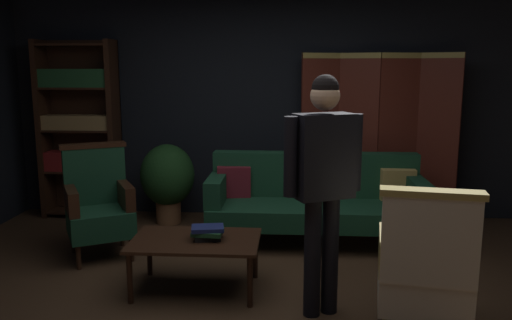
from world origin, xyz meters
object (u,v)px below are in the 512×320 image
coffee_table (196,245)px  standing_figure (323,174)px  armchair_wing_left (98,204)px  book_green_cloth (208,232)px  armchair_gilt_accent (424,268)px  folding_screen (378,136)px  book_black_cloth (208,237)px  book_navy_cloth (208,228)px  velvet_couch (315,198)px  potted_plant (168,178)px  bookshelf (80,127)px

coffee_table → standing_figure: size_ratio=0.59×
armchair_wing_left → book_green_cloth: bearing=-32.1°
armchair_gilt_accent → book_green_cloth: size_ratio=4.48×
folding_screen → coffee_table: (-1.70, -1.99, -0.61)m
book_black_cloth → book_navy_cloth: (0.00, 0.00, 0.07)m
folding_screen → velvet_couch: bearing=-133.8°
armchair_wing_left → potted_plant: size_ratio=1.16×
bookshelf → book_navy_cloth: (1.81, -1.98, -0.55)m
folding_screen → standing_figure: size_ratio=1.12×
velvet_couch → standing_figure: bearing=-90.9°
velvet_couch → coffee_table: (-0.99, -1.24, -0.08)m
bookshelf → book_navy_cloth: 2.74m
velvet_couch → standing_figure: size_ratio=1.25×
coffee_table → velvet_couch: bearing=51.4°
potted_plant → armchair_gilt_accent: bearing=-47.2°
standing_figure → potted_plant: (-1.60, 2.09, -0.51)m
folding_screen → potted_plant: bearing=-174.5°
coffee_table → potted_plant: 1.88m
velvet_couch → potted_plant: 1.71m
bookshelf → velvet_couch: bearing=-15.4°
armchair_gilt_accent → book_black_cloth: size_ratio=5.26×
standing_figure → potted_plant: size_ratio=1.89×
potted_plant → book_navy_cloth: (0.74, -1.76, -0.01)m
coffee_table → armchair_gilt_accent: armchair_gilt_accent is taller
folding_screen → potted_plant: (-2.35, -0.23, -0.47)m
velvet_couch → book_black_cloth: size_ratio=10.72×
bookshelf → standing_figure: bearing=-40.8°
velvet_couch → armchair_gilt_accent: bearing=-72.1°
book_navy_cloth → book_black_cloth: bearing=0.0°
velvet_couch → bookshelf: bearing=164.6°
coffee_table → book_black_cloth: (0.10, -0.00, 0.07)m
velvet_couch → book_green_cloth: 1.52m
bookshelf → book_green_cloth: (1.81, -1.98, -0.59)m
standing_figure → armchair_wing_left: bearing=152.5°
book_black_cloth → velvet_couch: bearing=54.4°
coffee_table → book_green_cloth: (0.10, -0.00, 0.10)m
coffee_table → armchair_gilt_accent: (1.60, -0.65, 0.12)m
book_green_cloth → book_black_cloth: bearing=-90.0°
velvet_couch → standing_figure: 1.67m
book_green_cloth → folding_screen: bearing=51.1°
potted_plant → book_navy_cloth: size_ratio=3.62×
folding_screen → armchair_gilt_accent: size_ratio=1.83×
armchair_wing_left → standing_figure: size_ratio=0.61×
armchair_gilt_accent → book_black_cloth: bearing=156.5°
book_black_cloth → armchair_gilt_accent: bearing=-23.5°
folding_screen → standing_figure: 2.43m
coffee_table → book_black_cloth: size_ratio=5.06×
standing_figure → book_green_cloth: (-0.86, 0.33, -0.55)m
standing_figure → folding_screen: bearing=72.2°
coffee_table → book_green_cloth: bearing=-1.7°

